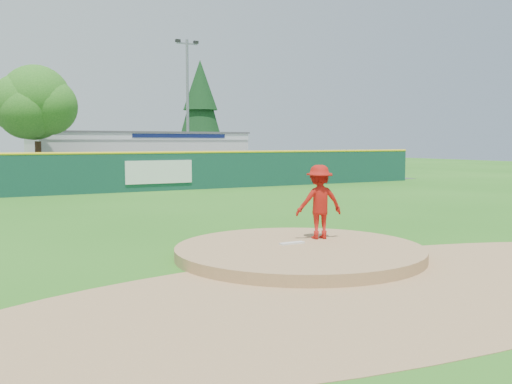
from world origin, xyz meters
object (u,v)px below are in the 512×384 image
pool_building_grp (137,154)px  conifer_tree (200,108)px  pitcher (319,202)px  van (64,173)px  deciduous_tree (37,108)px  light_pole_right (188,101)px

pool_building_grp → conifer_tree: bearing=29.8°
pitcher → conifer_tree: size_ratio=0.19×
van → deciduous_tree: 4.27m
pitcher → deciduous_tree: deciduous_tree is taller
pool_building_grp → conifer_tree: (7.00, 4.01, 3.88)m
deciduous_tree → conifer_tree: 18.63m
pool_building_grp → pitcher: bearing=-99.1°
pitcher → deciduous_tree: size_ratio=0.24×
deciduous_tree → conifer_tree: conifer_tree is taller
light_pole_right → pitcher: bearing=-105.8°
pitcher → conifer_tree: (12.04, 35.37, 4.41)m
pitcher → light_pole_right: size_ratio=0.18×
van → light_pole_right: light_pole_right is taller
pitcher → deciduous_tree: (-2.96, 24.37, 3.42)m
light_pole_right → conifer_tree: bearing=60.3°
pool_building_grp → deciduous_tree: size_ratio=2.07×
van → pool_building_grp: (6.88, 8.62, 0.89)m
van → conifer_tree: 19.36m
pool_building_grp → light_pole_right: light_pole_right is taller
van → pool_building_grp: size_ratio=0.36×
pool_building_grp → deciduous_tree: (-8.00, -6.99, 2.89)m
pitcher → pool_building_grp: 31.77m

